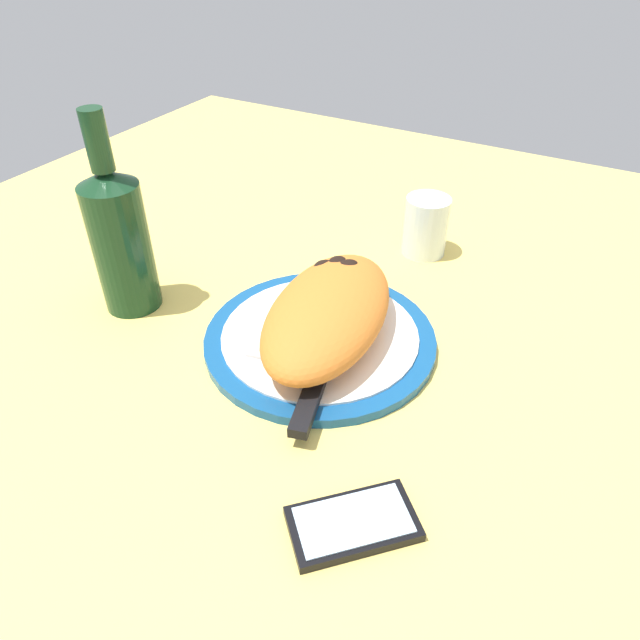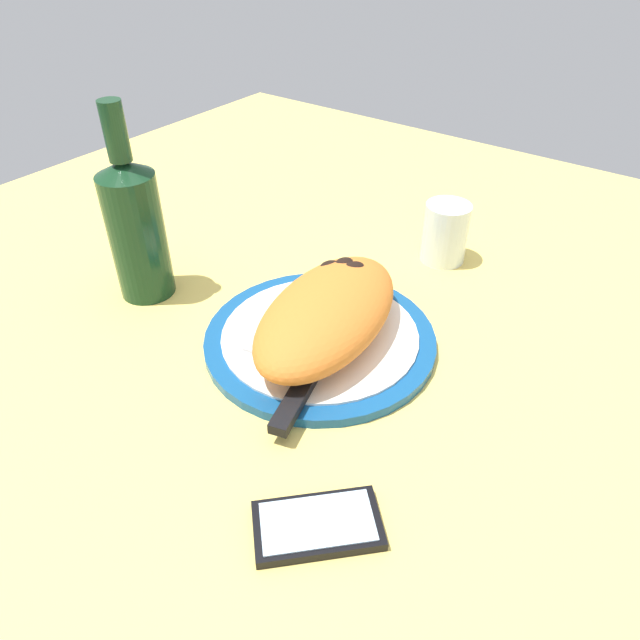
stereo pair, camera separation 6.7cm
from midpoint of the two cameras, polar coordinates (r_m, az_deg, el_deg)
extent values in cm
cube|color=#EACC60|center=(71.94, 2.65, -3.28)|extent=(150.00, 150.00, 3.00)
cylinder|color=navy|center=(70.59, 2.70, -1.98)|extent=(28.00, 28.00, 1.22)
cylinder|color=white|center=(70.12, 2.72, -1.50)|extent=(23.79, 23.79, 0.30)
ellipsoid|color=orange|center=(67.60, 3.63, 0.57)|extent=(26.93, 16.83, 6.78)
ellipsoid|color=black|center=(72.24, 3.59, 5.24)|extent=(2.98, 2.46, 0.92)
ellipsoid|color=black|center=(71.24, 6.26, 4.89)|extent=(3.60, 3.09, 1.08)
ellipsoid|color=black|center=(72.35, 5.03, 5.37)|extent=(3.60, 3.08, 1.08)
ellipsoid|color=black|center=(63.29, -0.04, 0.53)|extent=(2.06, 1.92, 0.57)
cube|color=silver|center=(74.11, -0.63, 1.31)|extent=(11.67, 3.58, 0.40)
cube|color=silver|center=(68.47, -3.27, -2.25)|extent=(4.40, 3.06, 0.40)
cube|color=silver|center=(69.96, 4.26, -1.31)|extent=(13.21, 5.12, 0.40)
cube|color=black|center=(61.12, 0.91, -7.57)|extent=(10.83, 4.81, 1.20)
cube|color=black|center=(53.42, 3.53, -19.64)|extent=(12.12, 12.09, 1.00)
cube|color=silver|center=(52.93, 3.55, -19.30)|extent=(10.53, 10.51, 0.16)
cylinder|color=silver|center=(87.53, 14.36, 8.22)|extent=(6.47, 6.47, 8.78)
cylinder|color=silver|center=(88.57, 14.15, 6.99)|extent=(5.95, 5.95, 4.01)
cylinder|color=#14381E|center=(78.18, -15.12, 7.81)|extent=(7.23, 7.23, 16.82)
cone|color=#14381E|center=(74.26, -16.29, 14.06)|extent=(7.23, 7.23, 1.81)
cylinder|color=#14381E|center=(72.74, -16.91, 17.24)|extent=(2.75, 2.75, 7.03)
camera|label=1|loc=(0.03, -87.23, 2.10)|focal=32.64mm
camera|label=2|loc=(0.03, 92.77, -2.10)|focal=32.64mm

